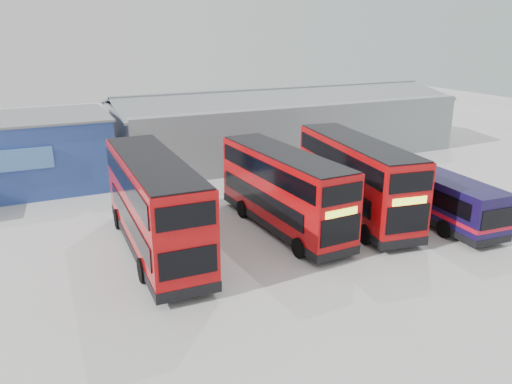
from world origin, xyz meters
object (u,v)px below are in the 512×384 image
(double_decker_left, at_px, (155,207))
(double_decker_right, at_px, (355,179))
(maintenance_shed, at_px, (281,124))
(double_decker_centre, at_px, (283,191))
(office_block, at_px, (20,152))
(single_decker_blue, at_px, (427,194))

(double_decker_left, distance_m, double_decker_right, 12.13)
(maintenance_shed, relative_size, double_decker_right, 2.65)
(maintenance_shed, bearing_deg, double_decker_right, -102.91)
(maintenance_shed, relative_size, double_decker_centre, 2.82)
(office_block, distance_m, maintenance_shed, 22.09)
(double_decker_centre, relative_size, double_decker_right, 0.94)
(office_block, bearing_deg, maintenance_shed, 5.21)
(single_decker_blue, bearing_deg, maintenance_shed, -86.07)
(double_decker_centre, bearing_deg, office_block, 128.80)
(office_block, distance_m, double_decker_right, 23.52)
(double_decker_right, bearing_deg, maintenance_shed, 85.13)
(office_block, height_order, double_decker_right, office_block)
(double_decker_left, xyz_separation_m, single_decker_blue, (16.13, -1.96, -1.03))
(maintenance_shed, height_order, double_decker_right, maintenance_shed)
(double_decker_left, height_order, double_decker_centre, double_decker_left)
(maintenance_shed, distance_m, double_decker_centre, 19.01)
(office_block, bearing_deg, single_decker_blue, -37.38)
(double_decker_right, xyz_separation_m, single_decker_blue, (4.00, -1.86, -0.94))
(single_decker_blue, bearing_deg, office_block, -33.74)
(double_decker_left, distance_m, double_decker_centre, 7.32)
(maintenance_shed, height_order, double_decker_left, maintenance_shed)
(double_decker_left, bearing_deg, double_decker_right, -179.27)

